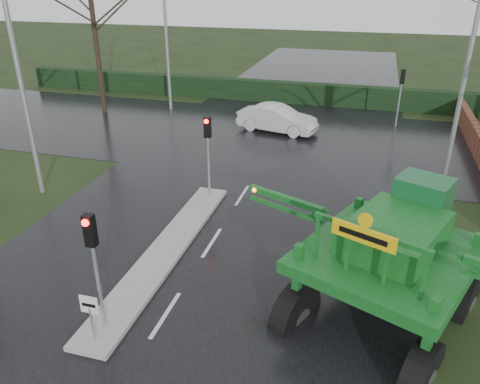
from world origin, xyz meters
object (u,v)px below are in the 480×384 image
(traffic_signal_far, at_px, (401,85))
(crop_sprayer, at_px, (304,242))
(keep_left_sign, at_px, (90,311))
(street_light_left_near, at_px, (21,51))
(street_light_right, at_px, (463,46))
(white_sedan, at_px, (277,132))
(traffic_signal_near, at_px, (93,249))
(street_light_left_far, at_px, (170,18))
(traffic_signal_mid, at_px, (208,140))

(traffic_signal_far, distance_m, crop_sprayer, 19.07)
(keep_left_sign, distance_m, street_light_left_near, 11.32)
(street_light_right, xyz_separation_m, white_sedan, (-8.57, 5.10, -5.99))
(street_light_left_near, height_order, street_light_right, same)
(crop_sprayer, bearing_deg, traffic_signal_far, 104.17)
(traffic_signal_near, distance_m, crop_sprayer, 5.36)
(traffic_signal_far, relative_size, street_light_right, 0.35)
(keep_left_sign, xyz_separation_m, traffic_signal_far, (7.80, 21.51, 1.53))
(traffic_signal_near, relative_size, street_light_left_far, 0.35)
(street_light_left_near, distance_m, street_light_right, 17.45)
(crop_sprayer, bearing_deg, street_light_left_far, 144.99)
(traffic_signal_mid, height_order, white_sedan, traffic_signal_mid)
(traffic_signal_far, height_order, street_light_left_far, street_light_left_far)
(keep_left_sign, xyz_separation_m, white_sedan, (0.93, 18.60, -1.06))
(traffic_signal_near, relative_size, traffic_signal_far, 1.00)
(street_light_left_near, bearing_deg, traffic_signal_near, -45.47)
(traffic_signal_near, xyz_separation_m, white_sedan, (0.93, 18.11, -2.59))
(keep_left_sign, bearing_deg, street_light_left_near, 132.59)
(keep_left_sign, height_order, white_sedan, keep_left_sign)
(traffic_signal_near, bearing_deg, white_sedan, 87.07)
(traffic_signal_mid, relative_size, street_light_left_far, 0.35)
(keep_left_sign, height_order, traffic_signal_far, traffic_signal_far)
(street_light_right, distance_m, street_light_left_far, 18.24)
(keep_left_sign, height_order, crop_sprayer, crop_sprayer)
(white_sedan, bearing_deg, crop_sprayer, -154.37)
(keep_left_sign, bearing_deg, traffic_signal_mid, 90.00)
(traffic_signal_far, bearing_deg, traffic_signal_mid, 58.07)
(traffic_signal_far, relative_size, white_sedan, 0.75)
(keep_left_sign, relative_size, traffic_signal_mid, 0.38)
(street_light_right, xyz_separation_m, crop_sprayer, (-4.61, -10.83, -3.67))
(keep_left_sign, height_order, street_light_left_near, street_light_left_near)
(traffic_signal_near, relative_size, crop_sprayer, 0.43)
(street_light_left_near, bearing_deg, traffic_signal_far, 43.63)
(traffic_signal_near, bearing_deg, traffic_signal_far, 69.64)
(traffic_signal_mid, height_order, street_light_left_near, street_light_left_near)
(traffic_signal_near, bearing_deg, keep_left_sign, -90.00)
(traffic_signal_mid, distance_m, street_light_right, 11.05)
(traffic_signal_far, bearing_deg, white_sedan, 22.92)
(street_light_left_near, height_order, white_sedan, street_light_left_near)
(white_sedan, bearing_deg, street_light_right, -109.10)
(traffic_signal_mid, distance_m, street_light_left_near, 7.83)
(traffic_signal_far, bearing_deg, traffic_signal_near, 69.64)
(keep_left_sign, distance_m, traffic_signal_near, 1.61)
(traffic_signal_near, distance_m, street_light_left_far, 22.37)
(traffic_signal_near, distance_m, traffic_signal_mid, 8.50)
(street_light_left_near, distance_m, crop_sprayer, 13.26)
(traffic_signal_far, bearing_deg, street_light_left_near, 43.63)
(street_light_right, distance_m, white_sedan, 11.63)
(traffic_signal_near, relative_size, white_sedan, 0.75)
(street_light_left_far, distance_m, crop_sprayer, 22.52)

